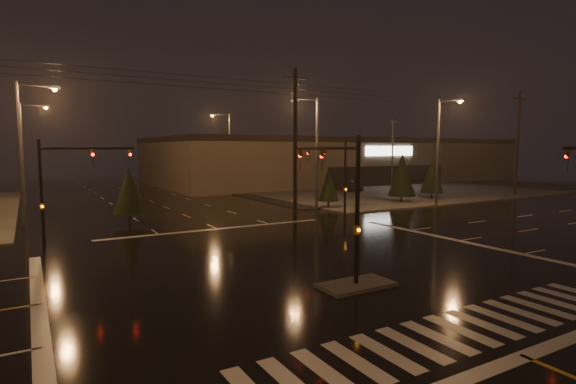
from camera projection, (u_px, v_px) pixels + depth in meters
name	position (u px, v px, depth m)	size (l,w,h in m)	color
ground	(303.00, 264.00, 21.31)	(140.00, 140.00, 0.00)	black
sidewalk_ne	(371.00, 188.00, 62.13)	(36.00, 36.00, 0.12)	#47443F
median_island	(356.00, 285.00, 17.86)	(3.00, 1.60, 0.15)	#47443F
crosswalk	(461.00, 330.00, 13.56)	(15.00, 2.60, 0.01)	beige
stop_bar_near	(524.00, 356.00, 11.84)	(16.00, 0.50, 0.01)	beige
stop_bar_far	(218.00, 229.00, 30.78)	(16.00, 0.50, 0.01)	beige
parking_lot	(408.00, 188.00, 62.91)	(50.00, 24.00, 0.08)	black
retail_building	(333.00, 158.00, 78.03)	(60.20, 28.30, 7.20)	#6A594C
signal_mast_median	(343.00, 191.00, 18.31)	(0.25, 4.59, 6.00)	black
signal_mast_ne	(338.00, 171.00, 34.42)	(4.84, 1.86, 6.00)	black
signal_mast_nw	(61.00, 179.00, 24.92)	(4.84, 1.86, 6.00)	black
streetlight_0	(5.00, 80.00, 2.25)	(2.77, 0.32, 10.00)	#38383A
streetlight_1	(25.00, 144.00, 30.65)	(2.77, 0.32, 10.00)	#38383A
streetlight_2	(25.00, 146.00, 44.42)	(2.77, 0.32, 10.00)	#38383A
streetlight_3	(314.00, 145.00, 40.12)	(2.77, 0.32, 10.00)	#38383A
streetlight_4	(228.00, 146.00, 57.33)	(2.77, 0.32, 10.00)	#38383A
streetlight_6	(441.00, 145.00, 41.39)	(0.32, 2.77, 10.00)	#38383A
utility_pole_1	(295.00, 141.00, 36.78)	(2.20, 0.32, 12.00)	black
utility_pole_2	(517.00, 143.00, 51.79)	(2.20, 0.32, 12.00)	black
conifer_0	(328.00, 185.00, 41.39)	(1.93, 1.93, 3.71)	black
conifer_1	(402.00, 175.00, 45.72)	(2.76, 2.76, 5.01)	black
conifer_2	(432.00, 175.00, 49.00)	(2.53, 2.53, 4.65)	black
conifer_3	(129.00, 190.00, 33.09)	(2.27, 2.27, 4.25)	black
car_parked	(347.00, 185.00, 57.68)	(2.02, 5.02, 1.71)	black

